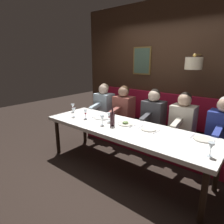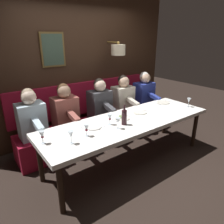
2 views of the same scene
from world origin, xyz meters
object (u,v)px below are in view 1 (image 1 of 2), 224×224
wine_glass_4 (74,111)px  dining_table (124,130)px  wine_glass_3 (211,146)px  wine_glass_0 (109,115)px  wine_glass_2 (73,106)px  diner_nearest (222,124)px  wine_glass_5 (85,112)px  diner_middle (153,111)px  diner_farthest (104,102)px  wine_bottle (112,119)px  diner_near (183,117)px  wine_glass_1 (102,118)px  diner_far (124,106)px

wine_glass_4 → dining_table: bearing=-82.2°
wine_glass_3 → wine_glass_4: same height
wine_glass_0 → wine_glass_2: same height
diner_nearest → wine_glass_5: 2.22m
diner_middle → wine_glass_2: (-0.82, 1.36, 0.04)m
diner_farthest → wine_glass_4: 1.04m
wine_glass_5 → wine_bottle: (-0.01, -0.62, 0.00)m
diner_near → wine_bottle: diner_near is taller
diner_farthest → wine_glass_5: bearing=-156.7°
diner_near → diner_nearest: bearing=-90.0°
wine_glass_4 → diner_farthest: bearing=9.3°
wine_glass_1 → wine_glass_4: 0.71m
diner_near → wine_glass_1: bearing=137.5°
wine_glass_4 → wine_glass_5: bearing=-75.8°
diner_near → wine_glass_4: 1.94m
diner_nearest → wine_glass_0: diner_nearest is taller
diner_nearest → diner_near: size_ratio=1.00×
diner_nearest → diner_far: 1.86m
diner_nearest → wine_glass_3: diner_nearest is taller
diner_farthest → diner_nearest: bearing=-90.0°
diner_near → wine_bottle: 1.24m
dining_table → wine_glass_0: size_ratio=17.19×
diner_near → diner_middle: 0.56m
diner_far → wine_glass_2: 1.06m
dining_table → diner_near: size_ratio=3.56×
diner_nearest → diner_far: size_ratio=1.00×
wine_glass_0 → wine_glass_1: (-0.18, -0.01, 0.00)m
dining_table → wine_glass_4: (-0.14, 1.04, 0.18)m
diner_near → diner_farthest: (0.00, 1.82, 0.00)m
wine_glass_0 → wine_glass_3: 1.64m
diner_near → wine_glass_1: size_ratio=4.82×
diner_far → diner_farthest: (0.00, 0.56, 0.00)m
diner_middle → wine_glass_3: (-1.05, -1.23, 0.04)m
wine_glass_2 → diner_farthest: bearing=-7.5°
diner_near → diner_farthest: bearing=90.0°
diner_far → wine_glass_3: size_ratio=4.82×
wine_bottle → diner_middle: bearing=-12.7°
diner_near → diner_far: 1.26m
wine_glass_3 → wine_glass_4: 2.32m
dining_table → wine_glass_3: (-0.17, -1.28, 0.18)m
diner_farthest → wine_bottle: 1.42m
wine_glass_1 → wine_bottle: (0.06, -0.16, -0.00)m
diner_far → wine_glass_1: bearing=-162.7°
diner_near → wine_bottle: bearing=141.1°
diner_near → diner_far: bearing=90.0°
diner_middle → diner_far: 0.70m
diner_middle → wine_glass_4: (-1.02, 1.09, 0.04)m
wine_glass_0 → wine_glass_1: size_ratio=1.00×
diner_middle → wine_glass_3: size_ratio=4.82×
wine_glass_2 → wine_glass_4: bearing=-126.5°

